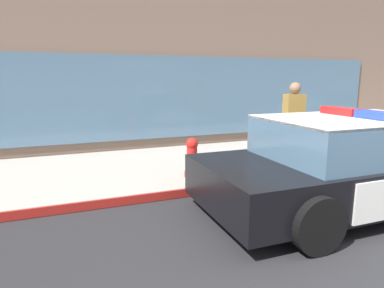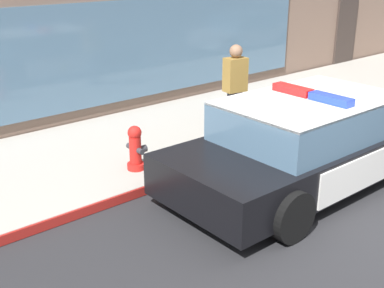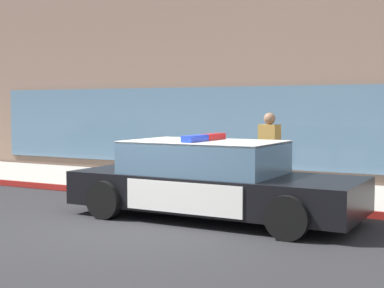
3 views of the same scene
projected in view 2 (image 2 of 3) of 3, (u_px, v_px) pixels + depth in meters
ground at (339, 226)px, 6.65m from camera, size 48.00×48.00×0.00m
sidewalk at (154, 139)px, 9.56m from camera, size 48.00×3.38×0.15m
curb_red_paint at (215, 166)px, 8.35m from camera, size 28.80×0.04×0.14m
police_cruiser at (313, 140)px, 7.75m from camera, size 5.16×2.19×1.49m
fire_hydrant at (136, 148)px, 7.93m from camera, size 0.34×0.39×0.73m
pedestrian_on_sidewalk at (235, 90)px, 9.28m from camera, size 0.44×0.32×1.71m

